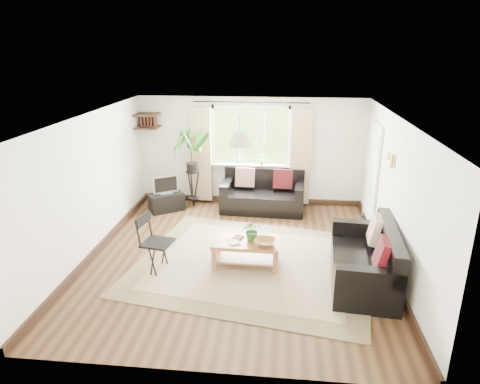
# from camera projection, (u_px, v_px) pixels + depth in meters

# --- Properties ---
(floor) EXTENTS (5.50, 5.50, 0.00)m
(floor) POSITION_uv_depth(u_px,v_px,m) (238.00, 257.00, 7.35)
(floor) COLOR black
(floor) RESTS_ON ground
(ceiling) EXTENTS (5.50, 5.50, 0.00)m
(ceiling) POSITION_uv_depth(u_px,v_px,m) (237.00, 118.00, 6.57)
(ceiling) COLOR white
(ceiling) RESTS_ON floor
(wall_back) EXTENTS (5.00, 0.02, 2.40)m
(wall_back) POSITION_uv_depth(u_px,v_px,m) (251.00, 151.00, 9.54)
(wall_back) COLOR silver
(wall_back) RESTS_ON floor
(wall_front) EXTENTS (5.00, 0.02, 2.40)m
(wall_front) POSITION_uv_depth(u_px,v_px,m) (208.00, 278.00, 4.37)
(wall_front) COLOR silver
(wall_front) RESTS_ON floor
(wall_left) EXTENTS (0.02, 5.50, 2.40)m
(wall_left) POSITION_uv_depth(u_px,v_px,m) (90.00, 186.00, 7.20)
(wall_left) COLOR silver
(wall_left) RESTS_ON floor
(wall_right) EXTENTS (0.02, 5.50, 2.40)m
(wall_right) POSITION_uv_depth(u_px,v_px,m) (395.00, 197.00, 6.72)
(wall_right) COLOR silver
(wall_right) RESTS_ON floor
(rug) EXTENTS (4.26, 3.83, 0.02)m
(rug) POSITION_uv_depth(u_px,v_px,m) (253.00, 263.00, 7.13)
(rug) COLOR beige
(rug) RESTS_ON floor
(window) EXTENTS (2.50, 0.16, 2.16)m
(window) POSITION_uv_depth(u_px,v_px,m) (251.00, 136.00, 9.39)
(window) COLOR white
(window) RESTS_ON wall_back
(door) EXTENTS (0.06, 0.96, 2.06)m
(door) POSITION_uv_depth(u_px,v_px,m) (372.00, 177.00, 8.38)
(door) COLOR silver
(door) RESTS_ON wall_right
(corner_shelf) EXTENTS (0.50, 0.50, 0.34)m
(corner_shelf) POSITION_uv_depth(u_px,v_px,m) (147.00, 121.00, 9.30)
(corner_shelf) COLOR black
(corner_shelf) RESTS_ON wall_back
(pendant_lamp) EXTENTS (0.36, 0.36, 0.54)m
(pendant_lamp) POSITION_uv_depth(u_px,v_px,m) (240.00, 135.00, 7.06)
(pendant_lamp) COLOR beige
(pendant_lamp) RESTS_ON ceiling
(wall_sconce) EXTENTS (0.12, 0.12, 0.28)m
(wall_sconce) POSITION_uv_depth(u_px,v_px,m) (390.00, 158.00, 6.83)
(wall_sconce) COLOR beige
(wall_sconce) RESTS_ON wall_right
(sofa_back) EXTENTS (1.81, 0.97, 0.83)m
(sofa_back) POSITION_uv_depth(u_px,v_px,m) (263.00, 192.00, 9.30)
(sofa_back) COLOR black
(sofa_back) RESTS_ON floor
(sofa_right) EXTENTS (1.89, 1.05, 0.86)m
(sofa_right) POSITION_uv_depth(u_px,v_px,m) (364.00, 257.00, 6.46)
(sofa_right) COLOR black
(sofa_right) RESTS_ON floor
(coffee_table) EXTENTS (1.09, 0.61, 0.44)m
(coffee_table) POSITION_uv_depth(u_px,v_px,m) (246.00, 253.00, 7.02)
(coffee_table) COLOR brown
(coffee_table) RESTS_ON floor
(table_plant) EXTENTS (0.36, 0.33, 0.34)m
(table_plant) POSITION_uv_depth(u_px,v_px,m) (252.00, 230.00, 6.92)
(table_plant) COLOR #275C24
(table_plant) RESTS_ON coffee_table
(bowl) EXTENTS (0.41, 0.41, 0.09)m
(bowl) POSITION_uv_depth(u_px,v_px,m) (265.00, 242.00, 6.80)
(bowl) COLOR #986434
(bowl) RESTS_ON coffee_table
(book_a) EXTENTS (0.25, 0.29, 0.02)m
(book_a) POSITION_uv_depth(u_px,v_px,m) (228.00, 242.00, 6.88)
(book_a) COLOR white
(book_a) RESTS_ON coffee_table
(book_b) EXTENTS (0.22, 0.25, 0.02)m
(book_b) POSITION_uv_depth(u_px,v_px,m) (234.00, 237.00, 7.08)
(book_b) COLOR brown
(book_b) RESTS_ON coffee_table
(tv_stand) EXTENTS (0.83, 0.73, 0.39)m
(tv_stand) POSITION_uv_depth(u_px,v_px,m) (167.00, 202.00, 9.37)
(tv_stand) COLOR black
(tv_stand) RESTS_ON floor
(tv) EXTENTS (0.57, 0.46, 0.43)m
(tv) POSITION_uv_depth(u_px,v_px,m) (166.00, 184.00, 9.24)
(tv) COLOR #A5A5AA
(tv) RESTS_ON tv_stand
(palm_stand) EXTENTS (0.73, 0.73, 1.78)m
(palm_stand) POSITION_uv_depth(u_px,v_px,m) (192.00, 168.00, 9.39)
(palm_stand) COLOR black
(palm_stand) RESTS_ON floor
(folding_chair) EXTENTS (0.57, 0.57, 0.94)m
(folding_chair) POSITION_uv_depth(u_px,v_px,m) (158.00, 244.00, 6.78)
(folding_chair) COLOR black
(folding_chair) RESTS_ON floor
(sill_plant) EXTENTS (0.14, 0.10, 0.27)m
(sill_plant) POSITION_uv_depth(u_px,v_px,m) (262.00, 159.00, 9.45)
(sill_plant) COLOR #2D6023
(sill_plant) RESTS_ON window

